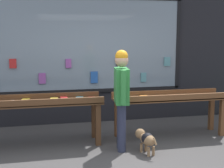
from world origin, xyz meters
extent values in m
plane|color=#474444|center=(0.00, 0.00, 0.00)|extent=(40.00, 40.00, 0.00)
cube|color=black|center=(0.00, 2.40, 1.62)|extent=(7.90, 0.20, 3.24)
cube|color=gray|center=(-0.34, 2.27, 1.78)|extent=(4.60, 0.03, 2.07)
cube|color=black|center=(-0.34, 2.27, 0.74)|extent=(4.68, 0.06, 0.08)
cube|color=black|center=(1.96, 2.27, 1.78)|extent=(0.08, 0.06, 2.07)
cube|color=red|center=(-1.79, 2.23, 1.39)|extent=(0.14, 0.03, 0.20)
cube|color=#994CA5|center=(-1.19, 2.23, 1.06)|extent=(0.15, 0.03, 0.23)
cube|color=#994CA5|center=(-0.62, 2.23, 1.37)|extent=(0.12, 0.03, 0.20)
cube|color=#2659B2|center=(-0.05, 2.23, 1.05)|extent=(0.16, 0.03, 0.26)
cube|color=black|center=(0.53, 2.23, 1.41)|extent=(0.15, 0.03, 0.20)
cube|color=#5999A5|center=(1.11, 2.23, 1.02)|extent=(0.13, 0.03, 0.21)
cube|color=#5999A5|center=(1.69, 2.23, 1.38)|extent=(0.15, 0.03, 0.21)
cube|color=brown|center=(-0.23, 0.73, 0.38)|extent=(0.09, 0.09, 0.76)
cube|color=brown|center=(-0.23, 1.19, 0.38)|extent=(0.09, 0.09, 0.76)
cube|color=brown|center=(-1.25, 0.96, 0.78)|extent=(2.25, 0.63, 0.04)
cube|color=brown|center=(-1.25, 0.68, 0.84)|extent=(2.25, 0.06, 0.12)
cube|color=brown|center=(-1.25, 1.24, 0.84)|extent=(2.25, 0.06, 0.12)
cube|color=silver|center=(-1.76, 0.96, 0.82)|extent=(0.19, 0.25, 0.03)
cube|color=yellow|center=(-1.50, 1.14, 0.82)|extent=(0.16, 0.20, 0.03)
cube|color=#5999A5|center=(-1.26, 0.87, 0.81)|extent=(0.18, 0.23, 0.02)
cube|color=yellow|center=(-0.98, 1.03, 0.82)|extent=(0.14, 0.20, 0.03)
cube|color=red|center=(-0.80, 1.15, 0.82)|extent=(0.14, 0.23, 0.03)
cube|color=#5999A5|center=(-0.52, 1.09, 0.81)|extent=(0.17, 0.24, 0.02)
cube|color=red|center=(-0.28, 1.06, 0.81)|extent=(0.15, 0.23, 0.02)
cube|color=brown|center=(0.23, 0.76, 0.37)|extent=(0.09, 0.09, 0.74)
cube|color=brown|center=(2.27, 0.76, 0.37)|extent=(0.09, 0.09, 0.74)
cube|color=brown|center=(0.23, 1.17, 0.37)|extent=(0.09, 0.09, 0.74)
cube|color=brown|center=(2.27, 1.17, 0.37)|extent=(0.09, 0.09, 0.74)
cube|color=brown|center=(1.25, 0.96, 0.76)|extent=(2.25, 0.57, 0.04)
cube|color=brown|center=(1.25, 0.71, 0.82)|extent=(2.25, 0.06, 0.12)
cube|color=brown|center=(1.25, 1.22, 0.82)|extent=(2.25, 0.06, 0.12)
cube|color=#5999A5|center=(0.27, 0.93, 0.79)|extent=(0.16, 0.24, 0.02)
cube|color=orange|center=(0.75, 1.03, 0.80)|extent=(0.17, 0.23, 0.03)
cube|color=#5999A5|center=(1.22, 0.80, 0.79)|extent=(0.19, 0.21, 0.02)
cube|color=orange|center=(1.75, 0.86, 0.79)|extent=(0.17, 0.23, 0.02)
cube|color=orange|center=(2.22, 0.97, 0.80)|extent=(0.16, 0.22, 0.03)
cylinder|color=#2D334C|center=(0.11, 0.33, 0.42)|extent=(0.14, 0.14, 0.84)
cylinder|color=#2D334C|center=(0.13, 0.49, 0.42)|extent=(0.14, 0.14, 0.84)
cube|color=#338C3F|center=(0.12, 0.41, 1.13)|extent=(0.28, 0.50, 0.59)
cylinder|color=#338C3F|center=(0.08, 0.12, 1.15)|extent=(0.09, 0.09, 0.56)
cylinder|color=#338C3F|center=(0.16, 0.70, 1.15)|extent=(0.09, 0.09, 0.56)
sphere|color=tan|center=(0.12, 0.41, 1.56)|extent=(0.23, 0.23, 0.23)
sphere|color=orange|center=(0.12, 0.41, 1.63)|extent=(0.21, 0.21, 0.21)
ellipsoid|color=#99724C|center=(0.51, 0.13, 0.25)|extent=(0.29, 0.40, 0.19)
ellipsoid|color=black|center=(0.51, 0.13, 0.26)|extent=(0.26, 0.27, 0.20)
sphere|color=#99724C|center=(0.45, 0.35, 0.29)|extent=(0.17, 0.17, 0.17)
cylinder|color=#99724C|center=(0.57, -0.07, 0.28)|extent=(0.05, 0.10, 0.12)
cylinder|color=#99724C|center=(0.52, 0.25, 0.08)|extent=(0.04, 0.04, 0.15)
cylinder|color=#99724C|center=(0.43, 0.23, 0.08)|extent=(0.04, 0.04, 0.15)
cylinder|color=#99724C|center=(0.58, 0.04, 0.08)|extent=(0.04, 0.04, 0.15)
cylinder|color=#99724C|center=(0.49, 0.02, 0.08)|extent=(0.04, 0.04, 0.15)
camera|label=1|loc=(-1.15, -4.64, 1.95)|focal=50.00mm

